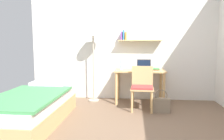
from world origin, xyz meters
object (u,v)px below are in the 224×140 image
(laptop, at_px, (144,67))
(handbag, at_px, (161,105))
(standing_lamp, at_px, (93,36))
(desk_chair, at_px, (142,86))
(desk, at_px, (140,76))
(book_stack, at_px, (156,69))
(bed, at_px, (31,108))
(water_bottle, at_px, (122,65))

(laptop, height_order, handbag, laptop)
(standing_lamp, bearing_deg, desk_chair, -27.44)
(desk_chair, distance_m, handbag, 0.50)
(standing_lamp, xyz_separation_m, laptop, (1.11, 0.02, -0.68))
(standing_lamp, distance_m, handbag, 2.03)
(standing_lamp, height_order, laptop, standing_lamp)
(desk, distance_m, laptop, 0.21)
(handbag, bearing_deg, standing_lamp, 153.49)
(desk, height_order, book_stack, book_stack)
(bed, xyz_separation_m, desk, (1.77, 1.41, 0.35))
(desk, distance_m, handbag, 0.89)
(laptop, bearing_deg, book_stack, -0.61)
(bed, xyz_separation_m, handbag, (2.15, 0.75, -0.09))
(desk, xyz_separation_m, laptop, (0.09, 0.05, 0.18))
(bed, height_order, standing_lamp, standing_lamp)
(book_stack, distance_m, handbag, 0.93)
(standing_lamp, relative_size, book_stack, 7.27)
(bed, xyz_separation_m, laptop, (1.86, 1.46, 0.53))
(desk_chair, height_order, handbag, desk_chair)
(book_stack, relative_size, handbag, 0.53)
(water_bottle, distance_m, book_stack, 0.74)
(desk_chair, relative_size, laptop, 2.74)
(book_stack, bearing_deg, laptop, 179.39)
(laptop, height_order, book_stack, laptop)
(desk, bearing_deg, laptop, 28.78)
(water_bottle, bearing_deg, bed, -133.75)
(water_bottle, xyz_separation_m, book_stack, (0.74, 0.02, -0.09))
(laptop, height_order, water_bottle, water_bottle)
(bed, height_order, handbag, bed)
(bed, xyz_separation_m, desk_chair, (1.81, 0.90, 0.23))
(desk, height_order, laptop, laptop)
(desk_chair, xyz_separation_m, water_bottle, (-0.43, 0.54, 0.36))
(desk_chair, relative_size, handbag, 1.94)
(desk_chair, xyz_separation_m, standing_lamp, (-1.05, 0.55, 0.98))
(handbag, bearing_deg, book_stack, 93.03)
(laptop, distance_m, book_stack, 0.26)
(water_bottle, distance_m, handbag, 1.24)
(desk_chair, distance_m, standing_lamp, 1.54)
(handbag, bearing_deg, bed, -160.93)
(water_bottle, bearing_deg, desk_chair, -51.66)
(bed, height_order, desk, desk)
(desk, relative_size, water_bottle, 4.85)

